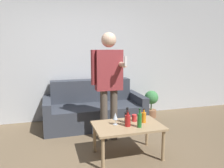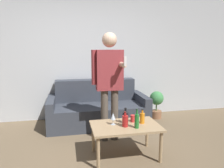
% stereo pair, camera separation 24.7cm
% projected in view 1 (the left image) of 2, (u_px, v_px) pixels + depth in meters
% --- Properties ---
extents(wall_back, '(8.00, 0.06, 2.70)m').
position_uv_depth(wall_back, '(78.00, 54.00, 4.50)').
color(wall_back, silver).
rests_on(wall_back, ground_plane).
extents(couch, '(1.89, 0.90, 0.84)m').
position_uv_depth(couch, '(94.00, 109.00, 4.28)').
color(couch, '#383D47').
rests_on(couch, ground_plane).
extents(coffee_table, '(0.92, 0.59, 0.46)m').
position_uv_depth(coffee_table, '(128.00, 128.00, 2.97)').
color(coffee_table, tan).
rests_on(coffee_table, ground_plane).
extents(bottle_orange, '(0.08, 0.08, 0.21)m').
position_uv_depth(bottle_orange, '(128.00, 120.00, 2.90)').
color(bottle_orange, '#B21E1E').
rests_on(bottle_orange, coffee_table).
extents(bottle_green, '(0.07, 0.07, 0.20)m').
position_uv_depth(bottle_green, '(144.00, 117.00, 3.04)').
color(bottle_green, orange).
rests_on(bottle_green, coffee_table).
extents(bottle_dark, '(0.08, 0.08, 0.22)m').
position_uv_depth(bottle_dark, '(127.00, 117.00, 3.03)').
color(bottle_dark, black).
rests_on(bottle_dark, coffee_table).
extents(bottle_yellow, '(0.06, 0.06, 0.26)m').
position_uv_depth(bottle_yellow, '(140.00, 120.00, 2.86)').
color(bottle_yellow, '#23752D').
rests_on(bottle_yellow, coffee_table).
extents(wine_glass_near, '(0.07, 0.07, 0.17)m').
position_uv_depth(wine_glass_near, '(115.00, 116.00, 2.95)').
color(wine_glass_near, silver).
rests_on(wine_glass_near, coffee_table).
extents(cup_on_table, '(0.07, 0.07, 0.10)m').
position_uv_depth(cup_on_table, '(134.00, 118.00, 3.10)').
color(cup_on_table, red).
rests_on(cup_on_table, coffee_table).
extents(person_standing_front, '(0.49, 0.44, 1.72)m').
position_uv_depth(person_standing_front, '(109.00, 78.00, 3.40)').
color(person_standing_front, brown).
rests_on(person_standing_front, ground_plane).
extents(potted_plant, '(0.29, 0.29, 0.58)m').
position_uv_depth(potted_plant, '(151.00, 101.00, 4.69)').
color(potted_plant, '#936042').
rests_on(potted_plant, ground_plane).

